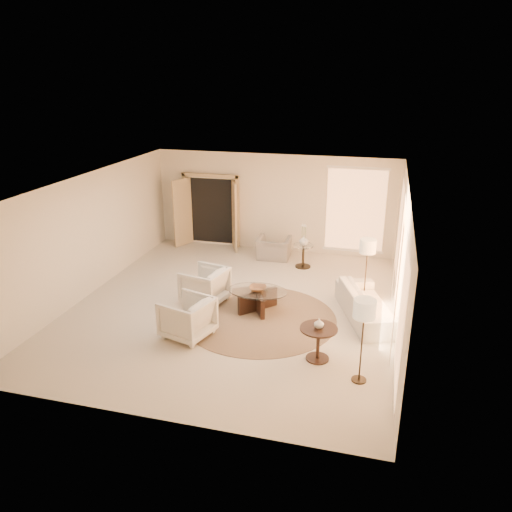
% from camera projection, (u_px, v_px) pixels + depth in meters
% --- Properties ---
extents(room, '(7.04, 8.04, 2.83)m').
position_uv_depth(room, '(233.00, 248.00, 10.70)').
color(room, beige).
rests_on(room, ground).
extents(windows_right, '(0.10, 6.40, 2.40)m').
position_uv_depth(windows_right, '(399.00, 263.00, 9.98)').
color(windows_right, '#FDAA65').
rests_on(windows_right, room).
extents(window_back_corner, '(1.70, 0.10, 2.40)m').
position_uv_depth(window_back_corner, '(355.00, 210.00, 13.74)').
color(window_back_corner, '#FDAA65').
rests_on(window_back_corner, room).
extents(curtains_right, '(0.06, 5.20, 2.60)m').
position_uv_depth(curtains_right, '(396.00, 250.00, 10.82)').
color(curtains_right, beige).
rests_on(curtains_right, room).
extents(french_doors, '(1.95, 0.66, 2.16)m').
position_uv_depth(french_doors, '(210.00, 211.00, 14.73)').
color(french_doors, tan).
rests_on(french_doors, room).
extents(area_rug, '(3.56, 3.56, 0.01)m').
position_uv_depth(area_rug, '(260.00, 318.00, 10.64)').
color(area_rug, '#413022').
rests_on(area_rug, room).
extents(sofa, '(1.57, 2.36, 0.64)m').
position_uv_depth(sofa, '(368.00, 304.00, 10.57)').
color(sofa, silver).
rests_on(sofa, room).
extents(armchair_left, '(1.00, 1.04, 0.91)m').
position_uv_depth(armchair_left, '(205.00, 284.00, 11.22)').
color(armchair_left, silver).
rests_on(armchair_left, room).
extents(armchair_right, '(1.02, 1.06, 0.90)m').
position_uv_depth(armchair_right, '(187.00, 316.00, 9.78)').
color(armchair_right, silver).
rests_on(armchair_right, room).
extents(accent_chair, '(0.95, 0.64, 0.81)m').
position_uv_depth(accent_chair, '(274.00, 245.00, 13.93)').
color(accent_chair, gray).
rests_on(accent_chair, room).
extents(coffee_table, '(1.47, 1.47, 0.48)m').
position_uv_depth(coffee_table, '(258.00, 298.00, 10.90)').
color(coffee_table, black).
rests_on(coffee_table, room).
extents(end_table, '(0.68, 0.68, 0.64)m').
position_uv_depth(end_table, '(318.00, 338.00, 8.98)').
color(end_table, black).
rests_on(end_table, room).
extents(side_table, '(0.54, 0.54, 0.63)m').
position_uv_depth(side_table, '(303.00, 254.00, 13.31)').
color(side_table, black).
rests_on(side_table, room).
extents(floor_lamp_near, '(0.36, 0.36, 1.50)m').
position_uv_depth(floor_lamp_near, '(368.00, 249.00, 10.97)').
color(floor_lamp_near, black).
rests_on(floor_lamp_near, room).
extents(floor_lamp_far, '(0.37, 0.37, 1.52)m').
position_uv_depth(floor_lamp_far, '(364.00, 313.00, 8.05)').
color(floor_lamp_far, black).
rests_on(floor_lamp_far, room).
extents(bowl, '(0.44, 0.44, 0.09)m').
position_uv_depth(bowl, '(258.00, 289.00, 10.82)').
color(bowl, brown).
rests_on(bowl, coffee_table).
extents(end_vase, '(0.19, 0.19, 0.19)m').
position_uv_depth(end_vase, '(319.00, 323.00, 8.88)').
color(end_vase, silver).
rests_on(end_vase, end_table).
extents(side_vase, '(0.27, 0.27, 0.26)m').
position_uv_depth(side_vase, '(304.00, 240.00, 13.18)').
color(side_vase, silver).
rests_on(side_vase, side_table).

